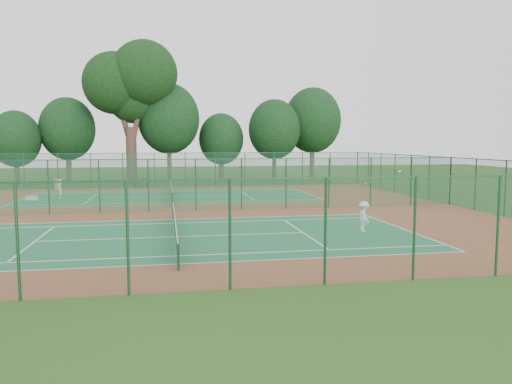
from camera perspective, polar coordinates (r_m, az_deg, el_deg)
The scene contains 20 objects.
ground at distance 33.42m, azimuth -9.51°, elevation -2.22°, with size 120.00×120.00×0.00m, color #254A17.
red_pad at distance 33.42m, azimuth -9.51°, elevation -2.22°, with size 40.00×36.00×0.01m, color brown.
court_near at distance 24.54m, azimuth -9.22°, elevation -5.09°, with size 23.77×10.97×0.01m, color #1F653F.
court_far at distance 42.35m, azimuth -9.67°, elevation -0.53°, with size 23.77×10.97×0.01m, color #226C3F.
fence_north at distance 51.18m, azimuth -9.81°, elevation 2.51°, with size 40.00×0.09×3.50m.
fence_south at distance 15.37m, azimuth -8.72°, elevation -4.98°, with size 40.00×0.09×3.50m.
fence_east at distance 38.97m, azimuth 21.33°, elevation 1.20°, with size 0.09×36.00×3.50m.
fence_divider at distance 33.22m, azimuth -9.56°, elevation 0.78°, with size 40.00×0.09×3.50m.
tennis_net_near at distance 24.44m, azimuth -9.24°, elevation -3.87°, with size 0.10×12.90×0.97m.
tennis_net_far at distance 42.30m, azimuth -9.68°, elevation 0.19°, with size 0.10×12.90×0.97m.
player_near at distance 26.00m, azimuth 12.24°, elevation -2.77°, with size 1.01×0.58×1.57m, color white.
player_far at distance 43.38m, azimuth -21.50°, elevation 0.32°, with size 0.56×0.37×1.53m, color white.
trash_bin at distance 51.68m, azimuth -21.80°, elevation 0.82°, with size 0.56×0.56×1.01m, color gray.
bench at distance 50.85m, azimuth -12.89°, elevation 1.02°, with size 1.62×1.01×0.97m.
kit_bag at distance 42.98m, azimuth -24.24°, elevation -0.65°, with size 0.90×0.34×0.34m, color white.
stray_ball_a at distance 33.68m, azimuth 1.81°, elevation -2.01°, with size 0.06×0.06×0.06m, color yellow.
stray_ball_b at distance 34.30m, azimuth 6.85°, elevation -1.91°, with size 0.07×0.07×0.07m, color yellow.
stray_ball_c at distance 32.90m, azimuth -5.97°, elevation -2.22°, with size 0.08×0.08×0.08m, color #C0DD33.
big_tree at distance 55.61m, azimuth -14.11°, elevation 12.02°, with size 9.94×7.28×15.27m.
evergreen_row at distance 57.54m, azimuth -9.33°, elevation 1.12°, with size 39.00×5.00×12.00m, color black, non-canonical shape.
Camera 1 is at (-0.37, -33.10, 4.62)m, focal length 35.00 mm.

